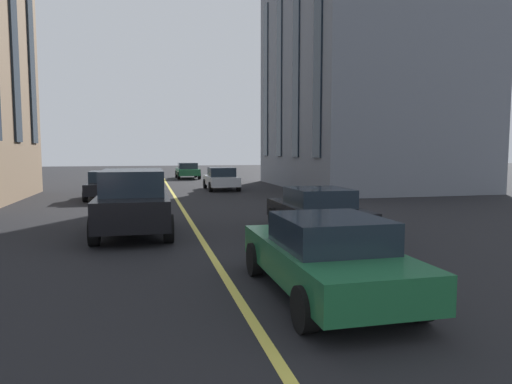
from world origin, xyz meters
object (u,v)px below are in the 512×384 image
(car_green_oncoming, at_px, (188,170))
(car_silver_trailing, at_px, (221,179))
(car_black_parked_b, at_px, (317,211))
(car_black_near, at_px, (106,185))
(car_black_parked_a, at_px, (133,201))
(car_green_mid, at_px, (326,255))

(car_green_oncoming, bearing_deg, car_silver_trailing, -175.37)
(car_black_parked_b, bearing_deg, car_black_near, 29.75)
(car_black_parked_b, bearing_deg, car_green_oncoming, 2.58)
(car_green_oncoming, height_order, car_black_parked_a, car_black_parked_a)
(car_green_mid, bearing_deg, car_silver_trailing, -4.40)
(car_black_near, height_order, car_black_parked_b, car_black_near)
(car_green_oncoming, xyz_separation_m, car_black_near, (-16.14, 5.53, -0.00))
(car_black_parked_b, bearing_deg, car_black_parked_a, 74.80)
(car_green_mid, distance_m, car_black_near, 17.88)
(car_silver_trailing, relative_size, car_green_oncoming, 0.89)
(car_silver_trailing, relative_size, car_green_mid, 0.89)
(car_green_oncoming, relative_size, car_black_near, 1.13)
(car_green_oncoming, xyz_separation_m, car_black_parked_b, (-28.02, -1.26, 0.00))
(car_silver_trailing, bearing_deg, car_black_parked_b, -179.04)
(car_silver_trailing, height_order, car_black_parked_a, car_black_parked_a)
(car_silver_trailing, height_order, car_green_oncoming, car_silver_trailing)
(car_green_mid, height_order, car_black_parked_a, car_black_parked_a)
(car_green_mid, bearing_deg, car_black_near, 15.95)
(car_silver_trailing, xyz_separation_m, car_black_near, (-3.80, 6.53, 0.00))
(car_green_oncoming, distance_m, car_black_parked_a, 26.91)
(car_black_parked_a, relative_size, car_black_parked_b, 1.07)
(car_green_oncoming, distance_m, car_black_near, 17.06)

